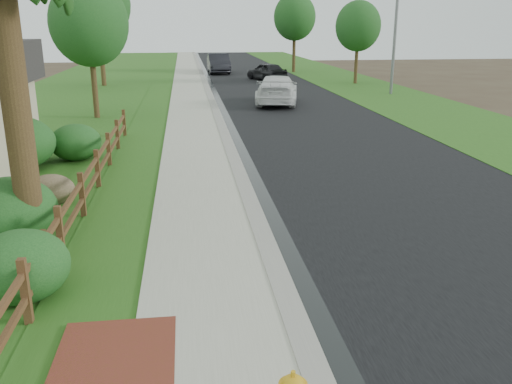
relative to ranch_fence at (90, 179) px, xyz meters
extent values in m
plane|color=#3D2D21|center=(3.60, -6.40, -0.62)|extent=(120.00, 120.00, 0.00)
cube|color=black|center=(8.20, 28.60, -0.61)|extent=(8.00, 90.00, 0.02)
cube|color=gray|center=(4.00, 28.60, -0.56)|extent=(0.40, 90.00, 0.12)
cube|color=black|center=(4.35, 28.60, -0.60)|extent=(0.50, 90.00, 0.00)
cube|color=#A3A18E|center=(2.70, 28.60, -0.57)|extent=(2.20, 90.00, 0.10)
cube|color=#265217|center=(0.80, 28.60, -0.59)|extent=(1.60, 90.00, 0.06)
cube|color=#265217|center=(-4.40, 28.60, -0.60)|extent=(9.00, 90.00, 0.04)
cube|color=#265217|center=(15.10, 28.60, -0.60)|extent=(6.00, 90.00, 0.04)
cube|color=brown|center=(1.40, -7.40, -0.56)|extent=(1.60, 2.40, 0.11)
cube|color=#442C16|center=(0.00, -6.00, -0.07)|extent=(0.12, 0.12, 1.10)
cube|color=#442C16|center=(0.00, -3.60, -0.07)|extent=(0.12, 0.12, 1.10)
cube|color=#442C16|center=(0.00, -1.20, -0.07)|extent=(0.12, 0.12, 1.10)
cube|color=#442C16|center=(0.00, 1.20, -0.07)|extent=(0.12, 0.12, 1.10)
cube|color=#442C16|center=(0.00, 3.60, -0.07)|extent=(0.12, 0.12, 1.10)
cube|color=#442C16|center=(0.00, 6.00, -0.07)|extent=(0.12, 0.12, 1.10)
cube|color=#442C16|center=(0.00, 8.40, -0.07)|extent=(0.12, 0.12, 1.10)
cube|color=#442C16|center=(0.00, -7.20, -0.17)|extent=(0.08, 2.35, 0.10)
cube|color=#442C16|center=(0.00, -4.80, -0.17)|extent=(0.08, 2.35, 0.10)
cube|color=#442C16|center=(0.00, -4.80, 0.23)|extent=(0.08, 2.35, 0.10)
cube|color=#442C16|center=(0.00, -2.40, -0.17)|extent=(0.08, 2.35, 0.10)
cube|color=#442C16|center=(0.00, -2.40, 0.23)|extent=(0.08, 2.35, 0.10)
cube|color=#442C16|center=(0.00, 0.00, -0.17)|extent=(0.08, 2.35, 0.10)
cube|color=#442C16|center=(0.00, 0.00, 0.23)|extent=(0.08, 2.35, 0.10)
cube|color=#442C16|center=(0.00, 2.40, -0.17)|extent=(0.08, 2.35, 0.10)
cube|color=#442C16|center=(0.00, 2.40, 0.23)|extent=(0.08, 2.35, 0.10)
cube|color=#442C16|center=(0.00, 4.80, -0.17)|extent=(0.08, 2.35, 0.10)
cube|color=#442C16|center=(0.00, 4.80, 0.23)|extent=(0.08, 2.35, 0.10)
cube|color=#442C16|center=(0.00, 7.20, -0.17)|extent=(0.08, 2.35, 0.10)
cube|color=#442C16|center=(0.00, 7.20, 0.23)|extent=(0.08, 2.35, 0.10)
cylinder|color=#392517|center=(-0.70, -2.90, 2.13)|extent=(0.52, 0.52, 5.50)
ellipsoid|color=gold|center=(3.50, -8.79, 0.07)|extent=(0.25, 0.25, 0.19)
cylinder|color=gold|center=(3.50, -8.79, 0.20)|extent=(0.06, 0.06, 0.07)
imported|color=white|center=(7.60, 16.70, 0.20)|extent=(3.29, 5.81, 1.59)
imported|color=black|center=(9.01, 30.00, 0.10)|extent=(3.14, 4.42, 1.40)
imported|color=black|center=(5.60, 36.96, 0.27)|extent=(1.93, 5.29, 1.73)
cylinder|color=slate|center=(15.60, 20.10, 4.11)|extent=(0.19, 0.19, 9.46)
ellipsoid|color=brown|center=(-0.96, -0.09, -0.23)|extent=(1.38, 1.18, 0.78)
ellipsoid|color=#184319|center=(-0.30, -5.12, -0.03)|extent=(2.01, 2.01, 1.18)
ellipsoid|color=#184319|center=(-1.24, -2.53, 0.07)|extent=(2.04, 2.04, 1.37)
ellipsoid|color=#184319|center=(-1.20, 4.63, -0.01)|extent=(2.07, 2.07, 1.21)
ellipsoid|color=#184319|center=(-2.82, 3.58, 0.22)|extent=(3.03, 3.03, 1.68)
cylinder|color=#392517|center=(-1.78, 13.14, 1.31)|extent=(0.26, 0.26, 3.85)
ellipsoid|color=#184319|center=(-1.78, 13.14, 3.78)|extent=(3.60, 3.60, 3.96)
cylinder|color=#392517|center=(-3.37, 27.51, 1.85)|extent=(0.34, 0.34, 4.94)
ellipsoid|color=#184319|center=(-3.37, 27.51, 5.02)|extent=(4.56, 4.56, 5.01)
cylinder|color=#392517|center=(15.25, 26.55, 1.22)|extent=(0.25, 0.25, 3.67)
ellipsoid|color=#184319|center=(15.25, 26.55, 3.57)|extent=(3.32, 3.32, 3.65)
cylinder|color=#392517|center=(12.60, 37.09, 1.54)|extent=(0.30, 0.30, 4.31)
ellipsoid|color=#184319|center=(12.60, 37.09, 4.31)|extent=(3.81, 3.81, 4.19)
camera|label=1|loc=(2.47, -13.62, 3.77)|focal=38.00mm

